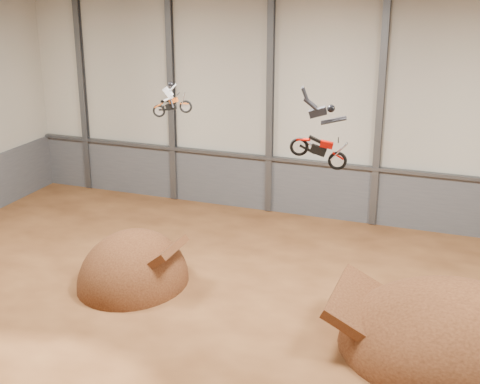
{
  "coord_description": "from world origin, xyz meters",
  "views": [
    {
      "loc": [
        9.04,
        -23.57,
        15.03
      ],
      "look_at": [
        -1.26,
        4.0,
        4.98
      ],
      "focal_mm": 50.0,
      "sensor_mm": 36.0,
      "label": 1
    }
  ],
  "objects_px": {
    "landing_ramp": "(455,352)",
    "fmx_rider_b": "(316,129)",
    "fmx_rider_a": "(173,97)",
    "takeoff_ramp": "(134,283)"
  },
  "relations": [
    {
      "from": "takeoff_ramp",
      "to": "landing_ramp",
      "type": "distance_m",
      "value": 15.42
    },
    {
      "from": "takeoff_ramp",
      "to": "fmx_rider_b",
      "type": "distance_m",
      "value": 12.89
    },
    {
      "from": "takeoff_ramp",
      "to": "fmx_rider_a",
      "type": "distance_m",
      "value": 9.51
    },
    {
      "from": "fmx_rider_a",
      "to": "landing_ramp",
      "type": "bearing_deg",
      "value": -25.28
    },
    {
      "from": "landing_ramp",
      "to": "fmx_rider_a",
      "type": "distance_m",
      "value": 16.5
    },
    {
      "from": "takeoff_ramp",
      "to": "landing_ramp",
      "type": "xyz_separation_m",
      "value": [
        15.39,
        -0.96,
        0.0
      ]
    },
    {
      "from": "landing_ramp",
      "to": "fmx_rider_b",
      "type": "relative_size",
      "value": 3.05
    },
    {
      "from": "landing_ramp",
      "to": "fmx_rider_b",
      "type": "bearing_deg",
      "value": -178.32
    },
    {
      "from": "landing_ramp",
      "to": "fmx_rider_a",
      "type": "height_order",
      "value": "fmx_rider_a"
    },
    {
      "from": "fmx_rider_a",
      "to": "fmx_rider_b",
      "type": "xyz_separation_m",
      "value": [
        7.39,
        -2.36,
        -0.38
      ]
    }
  ]
}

